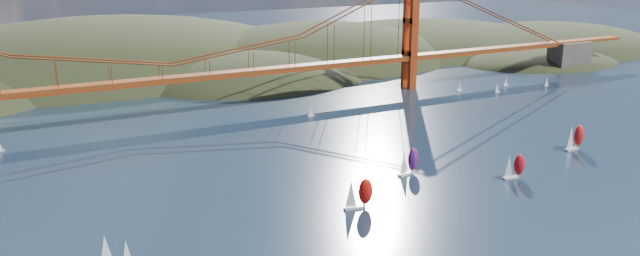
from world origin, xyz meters
The scene contains 11 objects.
headlands centered at (44.95, 278.29, -12.46)m, with size 725.00×225.00×96.00m.
bridge centered at (-1.75, 180.00, 32.23)m, with size 552.00×12.00×55.00m.
racer_0 centered at (18.77, 58.95, 4.50)m, with size 8.45×4.04×9.52m.
racer_1 centered at (73.32, 57.07, 4.07)m, with size 7.59×3.36×8.61m.
racer_2 centered at (113.11, 68.99, 4.66)m, with size 8.69×3.79×9.87m.
racer_rwb centered at (46.44, 74.83, 4.41)m, with size 8.32×4.45×9.34m.
distant_boat_4 centered at (137.84, 161.34, 2.41)m, with size 3.00×2.00×4.70m.
distant_boat_5 centered at (152.63, 150.80, 2.41)m, with size 3.00×2.00×4.70m.
distant_boat_6 centered at (167.27, 160.37, 2.41)m, with size 3.00×2.00×4.70m.
distant_boat_7 centered at (186.53, 151.33, 2.41)m, with size 3.00×2.00×4.70m.
distant_boat_8 centered at (50.55, 152.01, 2.41)m, with size 3.00×2.00×4.70m.
Camera 1 is at (-62.37, -76.59, 68.37)m, focal length 35.00 mm.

